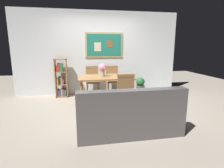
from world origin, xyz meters
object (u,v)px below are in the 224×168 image
(dining_chair_far_right, at_px, (113,78))
(bookshelf, at_px, (61,79))
(tv_remote, at_px, (121,76))
(leather_couch, at_px, (128,115))
(dining_chair_far_left, at_px, (92,79))
(potted_ivy, at_px, (140,85))
(dining_chair_near_right, at_px, (125,89))
(dining_table, at_px, (105,80))
(flower_vase, at_px, (103,69))

(dining_chair_far_right, bearing_deg, bookshelf, 179.47)
(dining_chair_far_right, height_order, tv_remote, dining_chair_far_right)
(leather_couch, bearing_deg, dining_chair_far_left, 99.50)
(potted_ivy, bearing_deg, dining_chair_near_right, -120.55)
(dining_table, bearing_deg, flower_vase, -177.29)
(flower_vase, bearing_deg, bookshelf, 144.87)
(tv_remote, bearing_deg, bookshelf, 151.52)
(potted_ivy, bearing_deg, flower_vase, -148.26)
(dining_table, xyz_separation_m, flower_vase, (-0.07, -0.00, 0.31))
(bookshelf, xyz_separation_m, tv_remote, (1.65, -0.90, 0.20))
(dining_table, bearing_deg, bookshelf, 146.65)
(dining_table, relative_size, bookshelf, 1.26)
(leather_couch, xyz_separation_m, flower_vase, (-0.21, 1.79, 0.62))
(dining_chair_near_right, distance_m, tv_remote, 0.74)
(potted_ivy, bearing_deg, dining_chair_far_left, -177.93)
(potted_ivy, bearing_deg, dining_chair_far_right, -177.34)
(dining_table, bearing_deg, dining_chair_near_right, -67.24)
(potted_ivy, bearing_deg, bookshelf, -179.33)
(dining_chair_far_left, bearing_deg, tv_remote, -50.72)
(leather_couch, height_order, bookshelf, bookshelf)
(dining_chair_far_left, height_order, dining_chair_far_right, same)
(dining_chair_far_right, xyz_separation_m, potted_ivy, (0.95, 0.04, -0.28))
(dining_chair_far_right, height_order, flower_vase, flower_vase)
(dining_chair_far_left, height_order, flower_vase, flower_vase)
(dining_table, xyz_separation_m, dining_chair_near_right, (0.33, -0.79, -0.09))
(dining_chair_far_right, bearing_deg, dining_chair_near_right, -90.50)
(leather_couch, height_order, potted_ivy, leather_couch)
(leather_couch, bearing_deg, potted_ivy, 66.33)
(dining_chair_far_left, distance_m, dining_chair_near_right, 1.69)
(flower_vase, bearing_deg, leather_couch, -83.21)
(dining_chair_near_right, distance_m, dining_chair_far_right, 1.59)
(bookshelf, relative_size, potted_ivy, 2.26)
(tv_remote, bearing_deg, flower_vase, 170.79)
(dining_chair_far_right, bearing_deg, dining_chair_far_left, -178.81)
(potted_ivy, relative_size, tv_remote, 3.36)
(dining_chair_far_left, relative_size, leather_couch, 0.51)
(dining_table, relative_size, tv_remote, 9.58)
(potted_ivy, xyz_separation_m, tv_remote, (-0.88, -0.93, 0.48))
(dining_chair_near_right, bearing_deg, dining_chair_far_right, 89.50)
(dining_table, xyz_separation_m, tv_remote, (0.42, -0.08, 0.11))
(dining_table, height_order, dining_chair_far_left, dining_chair_far_left)
(potted_ivy, bearing_deg, tv_remote, -133.42)
(flower_vase, height_order, tv_remote, flower_vase)
(dining_chair_near_right, height_order, flower_vase, flower_vase)
(bookshelf, distance_m, tv_remote, 1.89)
(leather_couch, bearing_deg, dining_chair_near_right, 79.15)
(dining_table, height_order, dining_chair_far_right, dining_chair_far_right)
(leather_couch, xyz_separation_m, bookshelf, (-1.37, 2.61, 0.22))
(leather_couch, height_order, tv_remote, leather_couch)
(dining_chair_far_right, distance_m, potted_ivy, 0.99)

